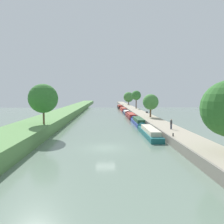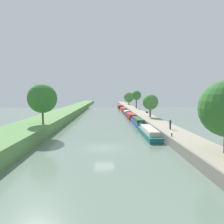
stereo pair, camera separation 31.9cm
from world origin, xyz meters
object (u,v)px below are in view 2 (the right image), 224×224
at_px(narrowboat_teal, 148,132).
at_px(park_bench, 147,112).
at_px(narrowboat_blue, 137,121).
at_px(mooring_bollard_near, 172,135).
at_px(mooring_bollard_far, 123,105).
at_px(person_walking, 170,124).
at_px(narrowboat_red, 123,109).
at_px(narrowboat_black, 120,107).
at_px(narrowboat_navy, 126,112).
at_px(narrowboat_maroon, 130,115).

xyz_separation_m(narrowboat_teal, park_bench, (5.38, 28.63, 0.90)).
xyz_separation_m(narrowboat_blue, mooring_bollard_near, (1.77, -19.76, 0.76)).
bearing_deg(mooring_bollard_far, narrowboat_teal, -91.51).
bearing_deg(park_bench, person_walking, -93.63).
bearing_deg(narrowboat_red, person_walking, -86.52).
xyz_separation_m(mooring_bollard_near, park_bench, (3.41, 35.24, 0.12)).
xyz_separation_m(narrowboat_teal, mooring_bollard_far, (1.97, 74.71, 0.77)).
bearing_deg(narrowboat_black, narrowboat_navy, -89.57).
bearing_deg(park_bench, mooring_bollard_near, -95.53).
bearing_deg(narrowboat_maroon, narrowboat_navy, 90.12).
xyz_separation_m(narrowboat_blue, park_bench, (5.18, 15.48, 0.88)).
relative_size(narrowboat_teal, narrowboat_maroon, 0.92).
relative_size(narrowboat_teal, narrowboat_blue, 1.03).
bearing_deg(park_bench, narrowboat_blue, -108.50).
bearing_deg(park_bench, narrowboat_navy, 116.49).
distance_m(narrowboat_blue, narrowboat_red, 40.20).
height_order(narrowboat_black, mooring_bollard_near, mooring_bollard_near).
distance_m(narrowboat_teal, mooring_bollard_far, 74.74).
height_order(narrowboat_red, mooring_bollard_near, mooring_bollard_near).
distance_m(narrowboat_navy, narrowboat_black, 30.26).
height_order(narrowboat_blue, park_bench, park_bench).
xyz_separation_m(person_walking, mooring_bollard_near, (-1.54, -5.73, -0.65)).
bearing_deg(narrowboat_maroon, person_walking, -83.16).
bearing_deg(mooring_bollard_far, narrowboat_red, -94.71).
bearing_deg(narrowboat_black, narrowboat_teal, -89.93).
relative_size(narrowboat_navy, person_walking, 6.22).
relative_size(person_walking, park_bench, 1.11).
distance_m(narrowboat_teal, person_walking, 3.88).
bearing_deg(person_walking, narrowboat_maroon, 96.84).
bearing_deg(narrowboat_black, mooring_bollard_near, -88.45).
relative_size(narrowboat_navy, mooring_bollard_near, 22.96).
xyz_separation_m(mooring_bollard_near, mooring_bollard_far, (0.00, 81.33, 0.00)).
relative_size(narrowboat_navy, narrowboat_red, 0.65).
height_order(narrowboat_maroon, mooring_bollard_near, mooring_bollard_near).
bearing_deg(narrowboat_red, mooring_bollard_near, -88.32).
bearing_deg(mooring_bollard_far, park_bench, -85.76).
bearing_deg(narrowboat_blue, mooring_bollard_far, 88.35).
bearing_deg(mooring_bollard_far, narrowboat_maroon, -92.16).
relative_size(narrowboat_maroon, mooring_bollard_near, 30.42).
xyz_separation_m(narrowboat_navy, mooring_bollard_near, (1.82, -45.75, 0.93)).
bearing_deg(narrowboat_navy, person_walking, -85.20).
bearing_deg(narrowboat_teal, narrowboat_maroon, 89.65).
distance_m(narrowboat_blue, narrowboat_navy, 25.99).
relative_size(mooring_bollard_near, mooring_bollard_far, 1.00).
relative_size(narrowboat_red, narrowboat_black, 1.24).
height_order(narrowboat_blue, mooring_bollard_near, mooring_bollard_near).
height_order(person_walking, mooring_bollard_far, person_walking).
distance_m(mooring_bollard_far, park_bench, 46.21).
distance_m(narrowboat_navy, person_walking, 40.19).
distance_m(person_walking, mooring_bollard_far, 75.61).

